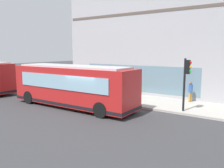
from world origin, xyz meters
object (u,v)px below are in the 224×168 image
at_px(traffic_light_near_corner, 187,75).
at_px(pedestrian_by_light_pole, 83,81).
at_px(city_bus_nearside, 72,86).
at_px(pedestrian_near_building_entrance, 191,91).
at_px(fire_hydrant, 137,91).

height_order(traffic_light_near_corner, pedestrian_by_light_pole, traffic_light_near_corner).
bearing_deg(city_bus_nearside, pedestrian_near_building_entrance, -49.65).
height_order(traffic_light_near_corner, fire_hydrant, traffic_light_near_corner).
bearing_deg(fire_hydrant, pedestrian_by_light_pole, 97.61).
relative_size(pedestrian_near_building_entrance, pedestrian_by_light_pole, 0.93).
distance_m(fire_hydrant, pedestrian_near_building_entrance, 4.70).
distance_m(city_bus_nearside, traffic_light_near_corner, 8.04).
distance_m(city_bus_nearside, pedestrian_near_building_entrance, 9.10).
distance_m(pedestrian_near_building_entrance, pedestrian_by_light_pole, 10.45).
bearing_deg(traffic_light_near_corner, city_bus_nearside, 110.98).
xyz_separation_m(fire_hydrant, pedestrian_near_building_entrance, (-0.03, -4.67, 0.54)).
distance_m(city_bus_nearside, pedestrian_by_light_pole, 6.23).
height_order(pedestrian_near_building_entrance, pedestrian_by_light_pole, pedestrian_by_light_pole).
bearing_deg(traffic_light_near_corner, pedestrian_by_light_pole, 78.20).
bearing_deg(traffic_light_near_corner, pedestrian_near_building_entrance, 9.84).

